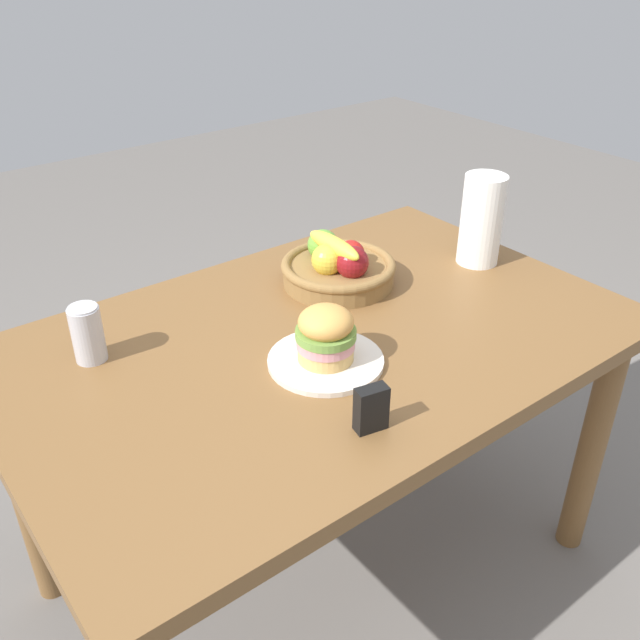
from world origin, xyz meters
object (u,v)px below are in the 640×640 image
(fruit_basket, at_px, (338,266))
(napkin_holder, at_px, (371,409))
(sandwich, at_px, (326,334))
(paper_towel_roll, at_px, (482,220))
(plate, at_px, (326,361))
(soda_can, at_px, (87,334))

(fruit_basket, xyz_separation_m, napkin_holder, (-0.31, -0.48, -0.00))
(sandwich, height_order, paper_towel_roll, paper_towel_roll)
(napkin_holder, bearing_deg, plate, 84.88)
(fruit_basket, bearing_deg, napkin_holder, -122.90)
(plate, distance_m, sandwich, 0.07)
(sandwich, distance_m, napkin_holder, 0.23)
(soda_can, distance_m, paper_towel_roll, 1.02)
(plate, relative_size, napkin_holder, 2.72)
(paper_towel_roll, bearing_deg, soda_can, 169.94)
(sandwich, height_order, fruit_basket, fruit_basket)
(plate, relative_size, fruit_basket, 0.84)
(plate, height_order, fruit_basket, fruit_basket)
(plate, height_order, sandwich, sandwich)
(fruit_basket, bearing_deg, soda_can, 175.67)
(plate, bearing_deg, napkin_holder, -106.84)
(plate, distance_m, fruit_basket, 0.37)
(sandwich, distance_m, paper_towel_roll, 0.64)
(plate, relative_size, soda_can, 1.94)
(paper_towel_roll, bearing_deg, plate, -167.67)
(sandwich, bearing_deg, napkin_holder, -106.84)
(plate, xyz_separation_m, soda_can, (-0.38, 0.31, 0.06))
(fruit_basket, bearing_deg, sandwich, -132.82)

